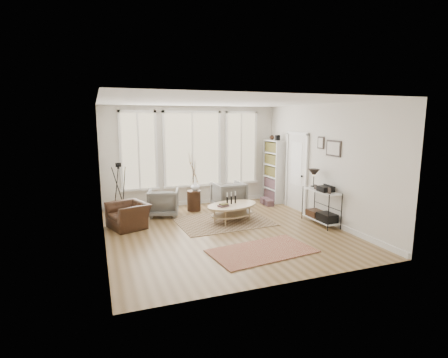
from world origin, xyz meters
name	(u,v)px	position (x,y,z in m)	size (l,w,h in m)	color
room	(225,169)	(0.02, 0.03, 1.43)	(5.50, 5.54, 2.90)	olive
bay_window	(193,151)	(0.00, 2.71, 1.61)	(4.14, 0.12, 2.24)	#D1C188
door	(297,170)	(2.57, 1.15, 1.12)	(0.09, 1.06, 2.22)	silver
bookcase	(274,171)	(2.44, 2.23, 0.96)	(0.31, 0.85, 2.06)	white
low_shelf	(321,203)	(2.38, -0.30, 0.51)	(0.38, 1.08, 1.30)	white
wall_art	(330,147)	(2.58, -0.27, 1.88)	(0.04, 0.88, 0.44)	black
rug_main	(223,221)	(0.22, 0.71, 0.01)	(2.26, 1.69, 0.01)	brown
rug_runner	(262,251)	(0.23, -1.43, 0.01)	(1.99, 1.11, 0.01)	maroon
coffee_table	(232,208)	(0.42, 0.64, 0.34)	(1.58, 1.25, 0.63)	tan
armchair_left	(163,202)	(-1.07, 1.78, 0.36)	(0.76, 0.79, 0.71)	slate
armchair_right	(228,195)	(0.81, 1.86, 0.39)	(0.82, 0.85, 0.77)	slate
side_table	(194,184)	(-0.18, 1.99, 0.76)	(0.38, 0.38, 1.58)	#341E13
vase	(195,186)	(-0.13, 2.00, 0.69)	(0.24, 0.24, 0.25)	silver
accent_chair	(128,215)	(-2.04, 1.04, 0.30)	(0.79, 0.91, 0.59)	#341E13
tripod_camera	(120,192)	(-2.15, 2.03, 0.66)	(0.50, 0.50, 1.43)	black
book_stack_near	(265,201)	(2.05, 2.01, 0.09)	(0.22, 0.28, 0.18)	brown
book_stack_far	(269,203)	(2.05, 1.74, 0.08)	(0.21, 0.26, 0.17)	brown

